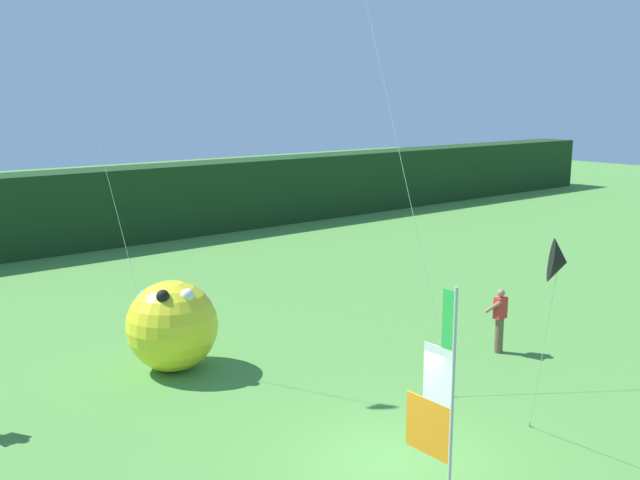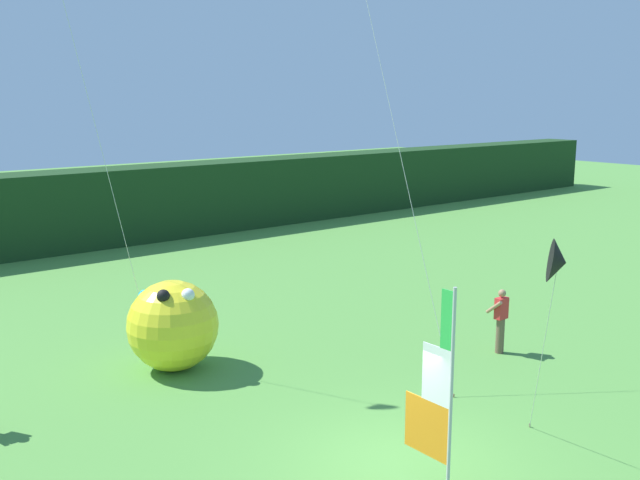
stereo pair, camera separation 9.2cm
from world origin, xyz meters
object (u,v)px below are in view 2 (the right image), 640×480
inflatable_balloon (173,325)px  kite_black_delta_0 (558,262)px  banner_flag (437,397)px  person_mid_field (501,319)px

inflatable_balloon → kite_black_delta_0: 9.63m
inflatable_balloon → banner_flag: bearing=-85.1°
person_mid_field → kite_black_delta_0: kite_black_delta_0 is taller
banner_flag → person_mid_field: banner_flag is taller
kite_black_delta_0 → inflatable_balloon: bearing=106.5°
banner_flag → person_mid_field: size_ratio=2.15×
banner_flag → person_mid_field: bearing=29.2°
person_mid_field → kite_black_delta_0: size_ratio=0.40×
banner_flag → inflatable_balloon: banner_flag is taller
banner_flag → kite_black_delta_0: (1.93, -0.85, 2.15)m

